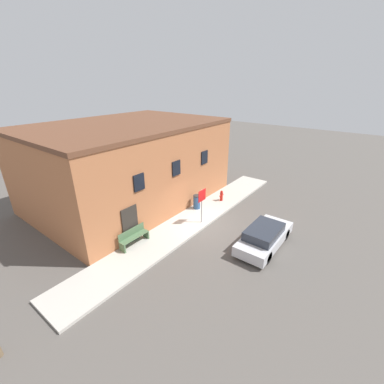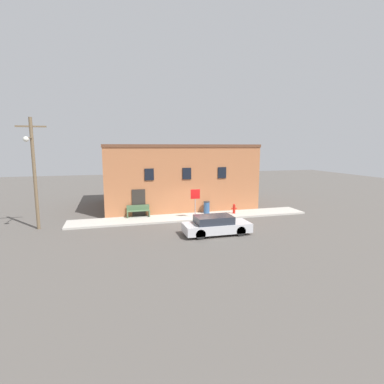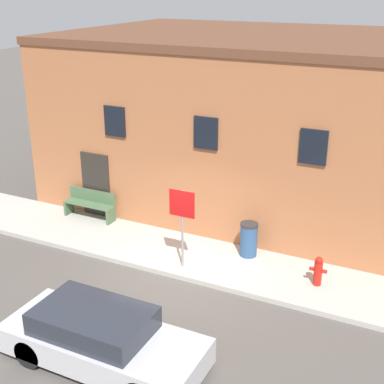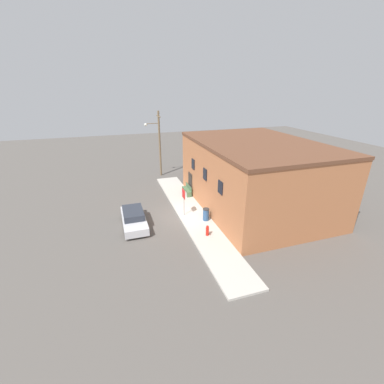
{
  "view_description": "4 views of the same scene",
  "coord_description": "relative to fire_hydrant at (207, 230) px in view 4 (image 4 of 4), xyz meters",
  "views": [
    {
      "loc": [
        -11.26,
        -7.45,
        8.17
      ],
      "look_at": [
        -0.05,
        1.14,
        2.0
      ],
      "focal_mm": 24.0,
      "sensor_mm": 36.0,
      "label": 1
    },
    {
      "loc": [
        -6.02,
        -20.47,
        5.41
      ],
      "look_at": [
        -0.05,
        1.14,
        2.0
      ],
      "focal_mm": 28.0,
      "sensor_mm": 36.0,
      "label": 2
    },
    {
      "loc": [
        5.67,
        -10.59,
        7.2
      ],
      "look_at": [
        -0.05,
        1.14,
        2.0
      ],
      "focal_mm": 50.0,
      "sensor_mm": 36.0,
      "label": 3
    },
    {
      "loc": [
        17.57,
        -4.6,
        9.67
      ],
      "look_at": [
        -0.05,
        1.14,
        2.0
      ],
      "focal_mm": 24.0,
      "sensor_mm": 36.0,
      "label": 4
    }
  ],
  "objects": [
    {
      "name": "parked_car",
      "position": [
        -3.22,
        -4.62,
        0.06
      ],
      "size": [
        4.15,
        1.65,
        1.19
      ],
      "color": "black",
      "rests_on": "ground"
    },
    {
      "name": "brick_building",
      "position": [
        -3.59,
        5.59,
        2.27
      ],
      "size": [
        12.76,
        8.99,
        5.58
      ],
      "color": "#B26B42",
      "rests_on": "ground"
    },
    {
      "name": "ground_plane",
      "position": [
        -3.42,
        -1.12,
        -0.52
      ],
      "size": [
        80.0,
        80.0,
        0.0
      ],
      "primitive_type": "plane",
      "color": "#56514C"
    },
    {
      "name": "sidewalk",
      "position": [
        -3.42,
        0.02,
        -0.45
      ],
      "size": [
        18.3,
        2.27,
        0.14
      ],
      "color": "#BCB7AD",
      "rests_on": "ground"
    },
    {
      "name": "utility_pole",
      "position": [
        -14.12,
        -0.45,
        3.49
      ],
      "size": [
        1.8,
        1.69,
        7.25
      ],
      "color": "brown",
      "rests_on": "ground"
    },
    {
      "name": "bench",
      "position": [
        -7.46,
        0.85,
        0.07
      ],
      "size": [
        1.7,
        0.44,
        0.9
      ],
      "color": "#4C6B47",
      "rests_on": "sidewalk"
    },
    {
      "name": "fire_hydrant",
      "position": [
        0.0,
        0.0,
        0.0
      ],
      "size": [
        0.44,
        0.21,
        0.77
      ],
      "color": "red",
      "rests_on": "sidewalk"
    },
    {
      "name": "trash_bin",
      "position": [
        -2.08,
        0.69,
        0.1
      ],
      "size": [
        0.49,
        0.49,
        0.96
      ],
      "color": "#2D517F",
      "rests_on": "sidewalk"
    },
    {
      "name": "stop_sign",
      "position": [
        -3.41,
        -0.67,
        1.14
      ],
      "size": [
        0.71,
        0.06,
        2.16
      ],
      "color": "gray",
      "rests_on": "sidewalk"
    }
  ]
}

